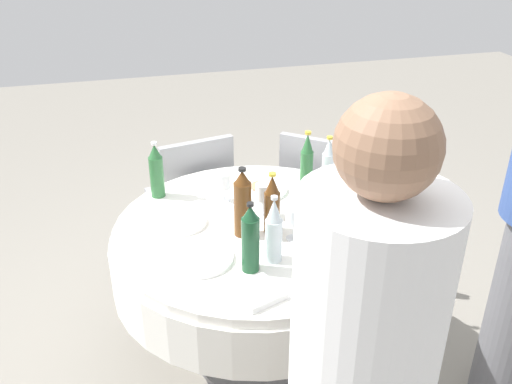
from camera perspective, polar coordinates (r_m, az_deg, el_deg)
ground_plane at (r=2.83m, az=0.00°, el=-16.37°), size 10.00×10.00×0.00m
dining_table at (r=2.46m, az=0.00°, el=-6.50°), size 1.24×1.24×0.74m
bottle_brown_near at (r=2.25m, az=-1.37°, el=-1.22°), size 0.07×0.07×0.30m
bottle_brown_front at (r=2.28m, az=1.64°, el=-1.32°), size 0.07×0.07×0.27m
bottle_clear_north at (r=2.64m, az=7.35°, el=2.71°), size 0.06×0.06×0.27m
bottle_green_outer at (r=2.53m, az=5.17°, el=2.46°), size 0.06×0.06×0.33m
bottle_dark_green_west at (r=2.04m, az=-0.57°, el=-4.84°), size 0.07×0.07×0.28m
bottle_clear_mid at (r=2.10m, az=1.74°, el=-4.04°), size 0.07×0.07×0.28m
bottle_green_right at (r=2.60m, az=-10.11°, el=2.08°), size 0.07×0.07×0.27m
wine_glass_outer at (r=2.39m, az=0.72°, el=-0.10°), size 0.06×0.06×0.16m
wine_glass_west at (r=2.24m, az=3.90°, el=-2.48°), size 0.07×0.07×0.15m
wine_glass_mid at (r=2.54m, az=-3.30°, el=0.96°), size 0.06×0.06×0.14m
plate_inner at (r=2.41m, az=-7.51°, el=-3.10°), size 0.21×0.21×0.02m
plate_left at (r=2.65m, az=0.51°, el=0.32°), size 0.25×0.25×0.04m
plate_east at (r=2.17m, az=-5.75°, el=-6.73°), size 0.26×0.26×0.02m
plate_south at (r=2.39m, az=8.44°, el=-3.33°), size 0.23×0.23×0.04m
folded_napkin at (r=1.98m, az=0.19°, el=-10.21°), size 0.19×0.19×0.02m
chair_mid at (r=3.12m, az=-6.46°, el=-0.19°), size 0.47×0.47×0.87m
chair_right at (r=3.15m, az=6.52°, el=0.10°), size 0.56×0.56×0.87m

